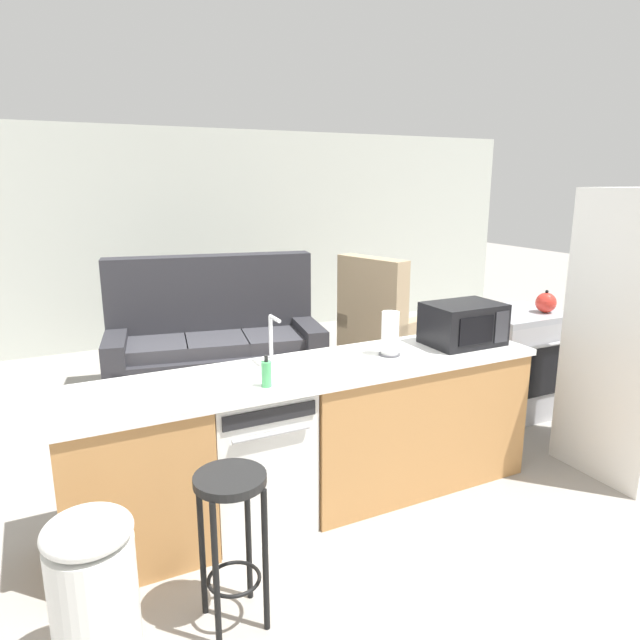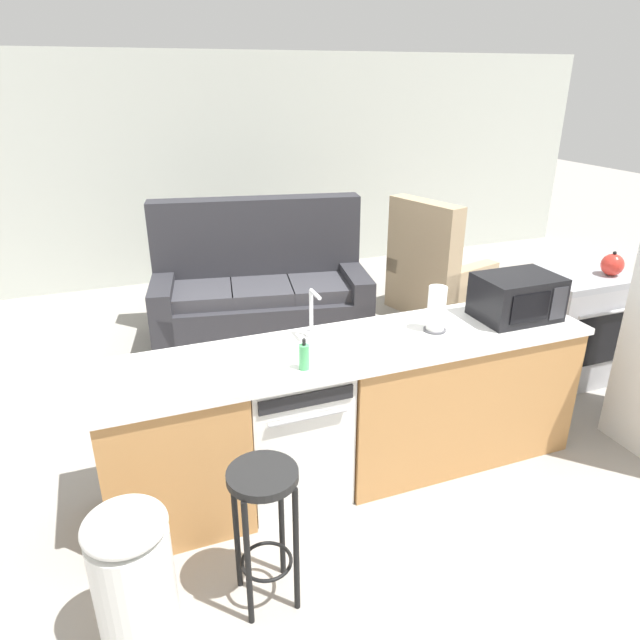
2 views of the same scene
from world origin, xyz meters
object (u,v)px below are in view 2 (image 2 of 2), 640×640
(soap_bottle, at_px, (304,357))
(kettle, at_px, (613,265))
(dishwasher, at_px, (291,428))
(stove_range, at_px, (571,325))
(armchair, at_px, (434,279))
(trash_bin, at_px, (134,579))
(microwave, at_px, (517,297))
(couch, at_px, (260,293))
(paper_towel_roll, at_px, (436,309))
(bar_stool, at_px, (264,509))

(soap_bottle, xyz_separation_m, kettle, (2.74, 0.61, 0.01))
(dishwasher, bearing_deg, stove_range, 11.91)
(soap_bottle, xyz_separation_m, armchair, (2.28, 2.37, -0.62))
(dishwasher, height_order, kettle, kettle)
(stove_range, bearing_deg, armchair, 99.96)
(dishwasher, distance_m, kettle, 2.86)
(trash_bin, bearing_deg, kettle, 17.83)
(microwave, xyz_separation_m, trash_bin, (-2.47, -0.77, -0.66))
(kettle, height_order, couch, couch)
(stove_range, height_order, armchair, armchair)
(paper_towel_roll, height_order, kettle, paper_towel_roll)
(kettle, bearing_deg, paper_towel_roll, -167.18)
(kettle, bearing_deg, bar_stool, -159.79)
(soap_bottle, height_order, bar_stool, soap_bottle)
(bar_stool, bearing_deg, couch, 75.05)
(kettle, distance_m, armchair, 1.93)
(stove_range, distance_m, couch, 2.79)
(paper_towel_roll, bearing_deg, microwave, -0.64)
(paper_towel_roll, bearing_deg, armchair, 57.74)
(soap_bottle, bearing_deg, kettle, 12.45)
(paper_towel_roll, xyz_separation_m, couch, (-0.48, 2.33, -0.64))
(microwave, height_order, kettle, microwave)
(soap_bottle, relative_size, couch, 0.08)
(couch, relative_size, armchair, 1.78)
(dishwasher, relative_size, microwave, 1.68)
(kettle, height_order, armchair, armchair)
(armchair, bearing_deg, kettle, -75.50)
(trash_bin, bearing_deg, armchair, 42.24)
(bar_stool, distance_m, trash_bin, 0.61)
(paper_towel_roll, height_order, trash_bin, paper_towel_roll)
(stove_range, distance_m, microwave, 1.35)
(kettle, xyz_separation_m, trash_bin, (-3.72, -1.20, -0.61))
(microwave, relative_size, couch, 0.23)
(armchair, bearing_deg, bar_stool, -132.51)
(paper_towel_roll, distance_m, trash_bin, 2.14)
(microwave, relative_size, kettle, 2.44)
(soap_bottle, bearing_deg, bar_stool, -125.43)
(trash_bin, bearing_deg, soap_bottle, 31.19)
(kettle, bearing_deg, armchair, 104.50)
(soap_bottle, bearing_deg, armchair, 46.05)
(bar_stool, height_order, trash_bin, same)
(dishwasher, relative_size, couch, 0.39)
(dishwasher, relative_size, stove_range, 0.93)
(paper_towel_roll, bearing_deg, trash_bin, -157.54)
(dishwasher, height_order, microwave, microwave)
(bar_stool, bearing_deg, kettle, 20.21)
(armchair, bearing_deg, trash_bin, -137.76)
(paper_towel_roll, height_order, armchair, armchair)
(stove_range, relative_size, kettle, 4.39)
(paper_towel_roll, relative_size, kettle, 1.38)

